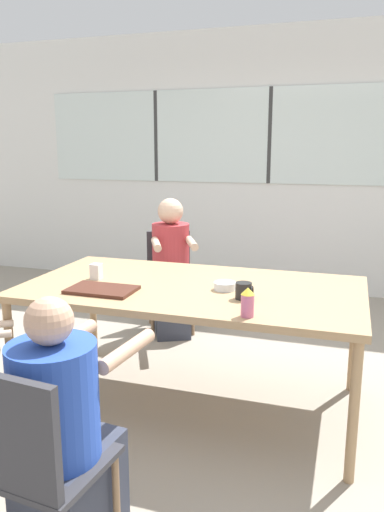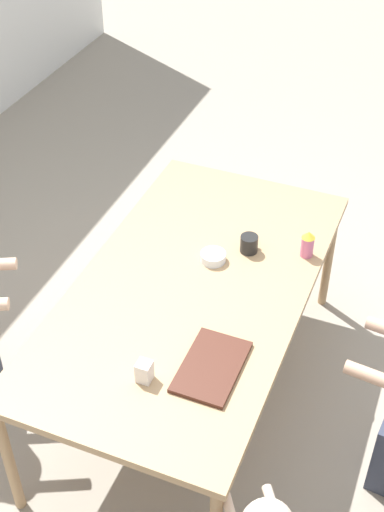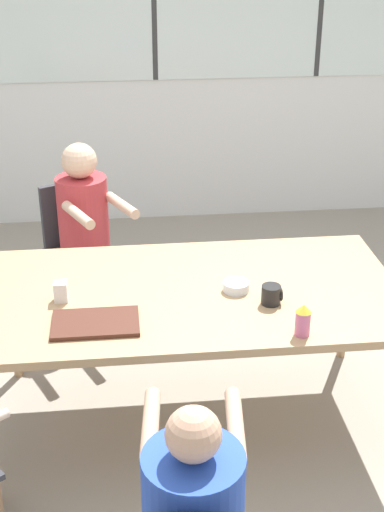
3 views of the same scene
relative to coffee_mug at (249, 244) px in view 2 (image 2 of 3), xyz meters
name	(u,v)px [view 2 (image 2 of 3)]	position (x,y,z in m)	size (l,w,h in m)	color
ground_plane	(192,389)	(-0.35, 0.17, -0.81)	(16.00, 16.00, 0.00)	gray
dining_table	(192,293)	(-0.35, 0.17, -0.10)	(1.99, 1.07, 0.76)	tan
food_tray_dark	(211,367)	(-0.80, -0.11, -0.04)	(0.38, 0.24, 0.02)	#472319
coffee_mug	(249,244)	(0.00, 0.00, 0.00)	(0.10, 0.09, 0.09)	black
sippy_cup	(308,243)	(0.07, -0.28, 0.03)	(0.07, 0.07, 0.15)	#CC668C
milk_carton_small	(144,371)	(-0.96, 0.13, 0.00)	(0.06, 0.06, 0.10)	silver
bowl_white_shallow	(213,257)	(-0.14, 0.14, -0.02)	(0.13, 0.13, 0.05)	silver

